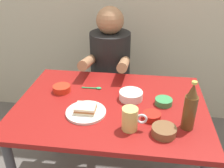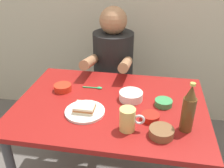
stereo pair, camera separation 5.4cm
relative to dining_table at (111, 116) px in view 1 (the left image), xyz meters
name	(u,v)px [view 1 (the left image)]	position (x,y,z in m)	size (l,w,h in m)	color
dining_table	(111,116)	(0.00, 0.00, 0.00)	(1.10, 0.80, 0.74)	maroon
stool	(110,101)	(-0.09, 0.63, -0.30)	(0.34, 0.34, 0.45)	#4C4C51
person_seated	(110,58)	(-0.09, 0.62, 0.12)	(0.33, 0.56, 0.72)	black
plate_orange	(86,112)	(-0.12, -0.12, 0.10)	(0.22, 0.22, 0.01)	silver
sandwich	(86,108)	(-0.12, -0.12, 0.13)	(0.11, 0.09, 0.04)	beige
beer_mug	(130,119)	(0.13, -0.22, 0.15)	(0.13, 0.08, 0.12)	#D1BC66
beer_bottle	(190,108)	(0.41, -0.18, 0.21)	(0.06, 0.06, 0.26)	#593819
rice_bowl_white	(131,95)	(0.11, 0.06, 0.12)	(0.14, 0.14, 0.05)	silver
sauce_bowl_chili	(62,88)	(-0.33, 0.10, 0.12)	(0.11, 0.11, 0.04)	red
dip_bowl_green	(164,101)	(0.30, 0.03, 0.11)	(0.10, 0.10, 0.03)	#388C4C
condiment_bowl_brown	(164,131)	(0.29, -0.24, 0.12)	(0.12, 0.12, 0.04)	brown
sambal_bowl_red	(152,116)	(0.23, -0.12, 0.11)	(0.10, 0.10, 0.03)	#B21E14
spoon	(95,88)	(-0.12, 0.16, 0.10)	(0.13, 0.02, 0.01)	#26A559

